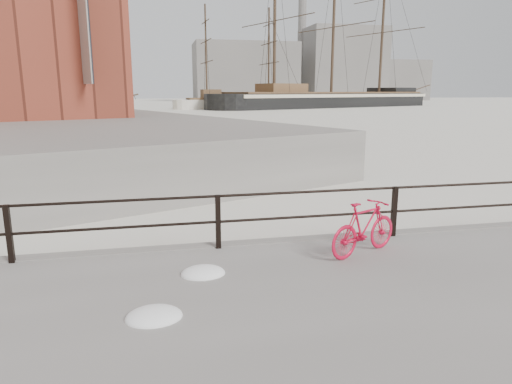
{
  "coord_description": "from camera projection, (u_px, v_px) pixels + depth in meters",
  "views": [
    {
      "loc": [
        -7.99,
        -8.1,
        3.18
      ],
      "look_at": [
        -5.94,
        1.5,
        1.0
      ],
      "focal_mm": 32.0,
      "sensor_mm": 36.0,
      "label": 1
    }
  ],
  "objects": [
    {
      "name": "bicycle",
      "position": [
        364.0,
        228.0,
        7.99
      ],
      "size": [
        1.56,
        0.89,
        0.97
      ],
      "primitive_type": "imported",
      "rotation": [
        0.0,
        0.0,
        0.43
      ],
      "color": "red",
      "rests_on": "promenade"
    },
    {
      "name": "schooner_left",
      "position": [
        51.0,
        113.0,
        67.61
      ],
      "size": [
        27.83,
        19.0,
        19.25
      ],
      "primitive_type": null,
      "rotation": [
        0.0,
        0.0,
        0.32
      ],
      "color": "beige",
      "rests_on": "ground"
    },
    {
      "name": "industrial_west",
      "position": [
        245.0,
        73.0,
        145.85
      ],
      "size": [
        32.0,
        18.0,
        18.0
      ],
      "primitive_type": "cube",
      "color": "gray",
      "rests_on": "ground"
    },
    {
      "name": "schooner_mid",
      "position": [
        239.0,
        109.0,
        84.65
      ],
      "size": [
        26.8,
        13.31,
        18.9
      ],
      "primitive_type": null,
      "rotation": [
        0.0,
        0.0,
        0.09
      ],
      "color": "silver",
      "rests_on": "ground"
    },
    {
      "name": "smokestack",
      "position": [
        302.0,
        35.0,
        157.07
      ],
      "size": [
        2.8,
        2.8,
        44.0
      ],
      "primitive_type": "cylinder",
      "color": "gray",
      "rests_on": "ground"
    },
    {
      "name": "industrial_mid",
      "position": [
        342.0,
        65.0,
        157.12
      ],
      "size": [
        26.0,
        20.0,
        24.0
      ],
      "primitive_type": "cube",
      "color": "gray",
      "rests_on": "ground"
    },
    {
      "name": "industrial_east",
      "position": [
        395.0,
        80.0,
        167.67
      ],
      "size": [
        20.0,
        16.0,
        14.0
      ],
      "primitive_type": "cube",
      "color": "gray",
      "rests_on": "ground"
    },
    {
      "name": "barque_black",
      "position": [
        331.0,
        107.0,
        92.82
      ],
      "size": [
        67.2,
        44.58,
        36.0
      ],
      "primitive_type": null,
      "rotation": [
        0.0,
        0.0,
        0.41
      ],
      "color": "black",
      "rests_on": "ground"
    }
  ]
}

